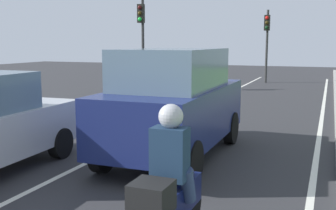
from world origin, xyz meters
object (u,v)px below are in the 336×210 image
motorcycle (169,206)px  traffic_light_overhead_left (142,29)px  car_suv_ahead (174,102)px  rider_person (171,152)px  traffic_light_far_median (267,34)px

motorcycle → traffic_light_overhead_left: size_ratio=0.41×
car_suv_ahead → rider_person: (1.39, -3.80, 0.02)m
motorcycle → car_suv_ahead: bearing=110.5°
rider_person → car_suv_ahead: bearing=110.8°
car_suv_ahead → rider_person: car_suv_ahead is taller
traffic_light_overhead_left → traffic_light_far_median: size_ratio=1.08×
car_suv_ahead → traffic_light_overhead_left: (-5.83, 10.90, 1.90)m
motorcycle → rider_person: rider_person is taller
rider_person → traffic_light_far_median: size_ratio=0.27×
traffic_light_overhead_left → traffic_light_far_median: traffic_light_overhead_left is taller
rider_person → motorcycle: bearing=-90.7°
motorcycle → traffic_light_overhead_left: (-7.22, 14.75, 2.50)m
rider_person → traffic_light_far_median: (-1.99, 20.86, 1.68)m
traffic_light_overhead_left → traffic_light_far_median: (5.24, 6.16, -0.20)m
motorcycle → rider_person: bearing=89.3°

